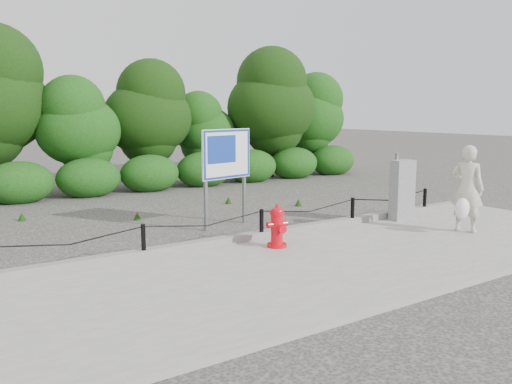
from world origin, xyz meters
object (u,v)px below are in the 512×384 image
object	(u,v)px
utility_cabinet	(402,190)
advertising_sign	(226,158)
pedestrian	(467,190)
fire_hydrant	(277,227)

from	to	relation	value
utility_cabinet	advertising_sign	xyz separation A→B (m)	(-3.59, 1.94, 0.78)
pedestrian	advertising_sign	size ratio (longest dim) A/B	0.83
pedestrian	advertising_sign	xyz separation A→B (m)	(-3.73, 3.55, 0.59)
pedestrian	utility_cabinet	world-z (taller)	pedestrian
fire_hydrant	pedestrian	size ratio (longest dim) A/B	0.44
fire_hydrant	utility_cabinet	bearing A→B (deg)	12.21
utility_cabinet	advertising_sign	world-z (taller)	advertising_sign
pedestrian	utility_cabinet	size ratio (longest dim) A/B	1.18
pedestrian	advertising_sign	bearing A→B (deg)	26.60
pedestrian	utility_cabinet	distance (m)	1.62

